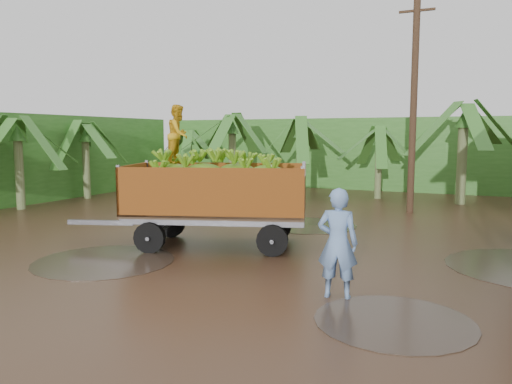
{
  "coord_description": "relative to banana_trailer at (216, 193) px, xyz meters",
  "views": [
    {
      "loc": [
        3.84,
        -10.28,
        2.78
      ],
      "look_at": [
        -1.33,
        0.98,
        1.35
      ],
      "focal_mm": 35.0,
      "sensor_mm": 36.0,
      "label": 1
    }
  ],
  "objects": [
    {
      "name": "ground",
      "position": [
        2.19,
        -0.48,
        -1.33
      ],
      "size": [
        100.0,
        100.0,
        0.0
      ],
      "primitive_type": "plane",
      "color": "black",
      "rests_on": "ground"
    },
    {
      "name": "hedge_north",
      "position": [
        0.19,
        15.52,
        0.47
      ],
      "size": [
        22.0,
        3.0,
        3.6
      ],
      "primitive_type": "cube",
      "color": "#2D661E",
      "rests_on": "ground"
    },
    {
      "name": "hedge_west",
      "position": [
        -11.81,
        3.52,
        0.47
      ],
      "size": [
        3.0,
        18.0,
        3.6
      ],
      "primitive_type": "cube",
      "color": "#2D661E",
      "rests_on": "ground"
    },
    {
      "name": "banana_trailer",
      "position": [
        0.0,
        0.0,
        0.0
      ],
      "size": [
        6.13,
        3.39,
        3.53
      ],
      "rotation": [
        0.0,
        0.0,
        0.32
      ],
      "color": "#AF5A19",
      "rests_on": "ground"
    },
    {
      "name": "man_blue",
      "position": [
        3.83,
        -2.65,
        -0.38
      ],
      "size": [
        0.74,
        0.54,
        1.89
      ],
      "primitive_type": "imported",
      "rotation": [
        0.0,
        0.0,
        3.27
      ],
      "color": "#6B8FC4",
      "rests_on": "ground"
    },
    {
      "name": "utility_pole",
      "position": [
        3.68,
        7.61,
        2.51
      ],
      "size": [
        1.2,
        0.24,
        7.57
      ],
      "color": "#47301E",
      "rests_on": "ground"
    },
    {
      "name": "banana_plants",
      "position": [
        -1.96,
        6.29,
        0.49
      ],
      "size": [
        24.5,
        20.73,
        4.13
      ],
      "color": "#2D661E",
      "rests_on": "ground"
    }
  ]
}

